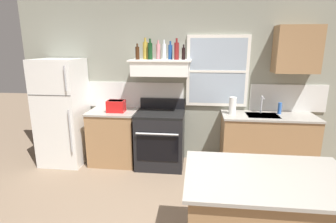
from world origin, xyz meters
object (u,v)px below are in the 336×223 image
object	(u,v)px
bottle_clear_tall	(164,51)
bottle_brown_stout	(137,53)
bottle_dark_green_wine	(150,51)
kitchen_island	(265,223)
refrigerator	(62,112)
bottle_red_label_wine	(177,51)
bottle_balsamic_dark	(184,53)
paper_towel_roll	(233,106)
bottle_blue_liqueur	(170,52)
toaster	(116,106)
bottle_rose_pink	(158,51)
stove_range	(160,139)
dish_soap_bottle	(280,108)
bottle_champagne_gold_foil	(145,50)

from	to	relation	value
bottle_clear_tall	bottle_brown_stout	bearing A→B (deg)	-173.39
bottle_dark_green_wine	kitchen_island	bearing A→B (deg)	-56.53
refrigerator	bottle_red_label_wine	world-z (taller)	bottle_red_label_wine
bottle_balsamic_dark	kitchen_island	distance (m)	2.62
paper_towel_roll	bottle_blue_liqueur	bearing A→B (deg)	173.89
bottle_blue_liqueur	bottle_red_label_wine	bearing A→B (deg)	-35.75
toaster	bottle_blue_liqueur	world-z (taller)	bottle_blue_liqueur
refrigerator	bottle_clear_tall	xyz separation A→B (m)	(1.70, 0.12, 1.00)
paper_towel_roll	toaster	bearing A→B (deg)	-177.99
paper_towel_roll	kitchen_island	bearing A→B (deg)	-88.29
bottle_rose_pink	paper_towel_roll	xyz separation A→B (m)	(1.19, -0.12, -0.82)
refrigerator	bottle_rose_pink	bearing A→B (deg)	6.26
refrigerator	bottle_balsamic_dark	xyz separation A→B (m)	(2.01, 0.10, 0.96)
stove_range	bottle_clear_tall	world-z (taller)	bottle_clear_tall
bottle_blue_liqueur	dish_soap_bottle	size ratio (longest dim) A/B	1.56
bottle_dark_green_wine	bottle_balsamic_dark	size ratio (longest dim) A/B	1.39
toaster	paper_towel_roll	xyz separation A→B (m)	(1.86, 0.07, 0.04)
bottle_brown_stout	bottle_rose_pink	xyz separation A→B (m)	(0.31, 0.10, 0.02)
stove_range	dish_soap_bottle	xyz separation A→B (m)	(1.88, 0.14, 0.54)
bottle_brown_stout	bottle_champagne_gold_foil	world-z (taller)	bottle_champagne_gold_foil
bottle_red_label_wine	dish_soap_bottle	bearing A→B (deg)	2.39
bottle_brown_stout	bottle_red_label_wine	size ratio (longest dim) A/B	0.76
bottle_red_label_wine	bottle_dark_green_wine	bearing A→B (deg)	179.00
bottle_balsamic_dark	dish_soap_bottle	xyz separation A→B (m)	(1.52, 0.06, -0.84)
bottle_dark_green_wine	bottle_blue_liqueur	size ratio (longest dim) A/B	1.13
bottle_rose_pink	bottle_balsamic_dark	world-z (taller)	bottle_rose_pink
bottle_blue_liqueur	kitchen_island	xyz separation A→B (m)	(1.05, -2.13, -1.41)
bottle_balsamic_dark	bottle_rose_pink	bearing A→B (deg)	169.49
refrigerator	bottle_rose_pink	world-z (taller)	bottle_rose_pink
bottle_red_label_wine	toaster	bearing A→B (deg)	-174.26
refrigerator	toaster	bearing A→B (deg)	-0.30
toaster	bottle_brown_stout	distance (m)	0.92
bottle_champagne_gold_foil	bottle_red_label_wine	size ratio (longest dim) A/B	1.04
bottle_champagne_gold_foil	kitchen_island	xyz separation A→B (m)	(1.45, -2.12, -1.43)
bottle_clear_tall	paper_towel_roll	bearing A→B (deg)	-3.32
toaster	bottle_dark_green_wine	bearing A→B (deg)	10.66
bottle_clear_tall	bottle_blue_liqueur	bearing A→B (deg)	24.74
paper_towel_roll	bottle_clear_tall	bearing A→B (deg)	176.68
toaster	bottle_clear_tall	size ratio (longest dim) A/B	0.99
bottle_champagne_gold_foil	bottle_blue_liqueur	size ratio (longest dim) A/B	1.19
stove_range	bottle_brown_stout	xyz separation A→B (m)	(-0.36, 0.05, 1.38)
bottle_brown_stout	bottle_dark_green_wine	bearing A→B (deg)	6.95
bottle_blue_liqueur	paper_towel_roll	xyz separation A→B (m)	(0.99, -0.11, -0.82)
bottle_dark_green_wine	kitchen_island	world-z (taller)	bottle_dark_green_wine
bottle_blue_liqueur	bottle_balsamic_dark	xyz separation A→B (m)	(0.21, -0.07, -0.02)
refrigerator	bottle_red_label_wine	bearing A→B (deg)	2.78
bottle_dark_green_wine	dish_soap_bottle	size ratio (longest dim) A/B	1.76
bottle_balsamic_dark	dish_soap_bottle	world-z (taller)	bottle_balsamic_dark
refrigerator	kitchen_island	xyz separation A→B (m)	(2.85, -1.96, -0.42)
bottle_champagne_gold_foil	bottle_rose_pink	bearing A→B (deg)	4.63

